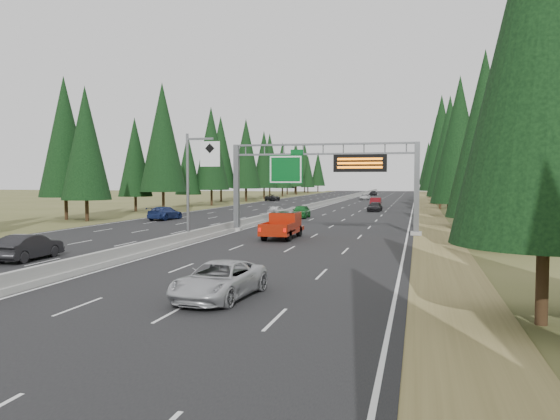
% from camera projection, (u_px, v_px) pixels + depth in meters
% --- Properties ---
extents(road, '(32.00, 260.00, 0.08)m').
position_uv_depth(road, '(320.00, 207.00, 93.23)').
color(road, black).
rests_on(road, ground).
extents(shoulder_right, '(3.60, 260.00, 0.06)m').
position_uv_depth(shoulder_right, '(427.00, 208.00, 88.86)').
color(shoulder_right, olive).
rests_on(shoulder_right, ground).
extents(shoulder_left, '(3.60, 260.00, 0.06)m').
position_uv_depth(shoulder_left, '(222.00, 206.00, 97.61)').
color(shoulder_left, '#4F5226').
rests_on(shoulder_left, ground).
extents(median_barrier, '(0.70, 260.00, 0.85)m').
position_uv_depth(median_barrier, '(320.00, 205.00, 93.21)').
color(median_barrier, gray).
rests_on(median_barrier, road).
extents(sign_gantry, '(16.75, 0.98, 7.80)m').
position_uv_depth(sign_gantry, '(330.00, 173.00, 47.09)').
color(sign_gantry, slate).
rests_on(sign_gantry, road).
extents(hov_sign_pole, '(2.80, 0.50, 8.00)m').
position_uv_depth(hov_sign_pole, '(195.00, 180.00, 39.57)').
color(hov_sign_pole, slate).
rests_on(hov_sign_pole, road).
extents(tree_row_right, '(11.76, 241.20, 18.28)m').
position_uv_depth(tree_row_right, '(459.00, 148.00, 76.34)').
color(tree_row_right, black).
rests_on(tree_row_right, ground).
extents(tree_row_left, '(11.92, 236.84, 18.65)m').
position_uv_depth(tree_row_left, '(197.00, 154.00, 97.21)').
color(tree_row_left, black).
rests_on(tree_row_left, ground).
extents(silver_minivan, '(2.86, 5.38, 1.44)m').
position_uv_depth(silver_minivan, '(219.00, 280.00, 21.45)').
color(silver_minivan, '#AFB0B4').
rests_on(silver_minivan, road).
extents(red_pickup, '(2.25, 6.29, 2.05)m').
position_uv_depth(red_pickup, '(284.00, 224.00, 43.60)').
color(red_pickup, black).
rests_on(red_pickup, road).
extents(car_ahead_green, '(1.94, 4.63, 1.56)m').
position_uv_depth(car_ahead_green, '(301.00, 211.00, 66.17)').
color(car_ahead_green, '#176525').
rests_on(car_ahead_green, road).
extents(car_ahead_dkred, '(1.88, 5.00, 1.63)m').
position_uv_depth(car_ahead_dkred, '(376.00, 202.00, 90.89)').
color(car_ahead_dkred, '#610D13').
rests_on(car_ahead_dkred, road).
extents(car_ahead_dkgrey, '(2.10, 4.65, 1.32)m').
position_uv_depth(car_ahead_dkgrey, '(375.00, 207.00, 79.46)').
color(car_ahead_dkgrey, black).
rests_on(car_ahead_dkgrey, road).
extents(car_ahead_white, '(2.29, 4.80, 1.32)m').
position_uv_depth(car_ahead_white, '(365.00, 197.00, 124.83)').
color(car_ahead_white, silver).
rests_on(car_ahead_white, road).
extents(car_ahead_far, '(2.18, 4.49, 1.47)m').
position_uv_depth(car_ahead_far, '(373.00, 193.00, 156.11)').
color(car_ahead_far, black).
rests_on(car_ahead_far, road).
extents(car_onc_near, '(1.76, 4.65, 1.51)m').
position_uv_depth(car_onc_near, '(29.00, 247.00, 31.66)').
color(car_onc_near, black).
rests_on(car_onc_near, road).
extents(car_onc_blue, '(2.54, 5.46, 1.54)m').
position_uv_depth(car_onc_blue, '(165.00, 213.00, 63.16)').
color(car_onc_blue, navy).
rests_on(car_onc_blue, road).
extents(car_onc_white, '(1.88, 3.88, 1.28)m').
position_uv_depth(car_onc_white, '(277.00, 210.00, 70.79)').
color(car_onc_white, silver).
rests_on(car_onc_white, road).
extents(car_onc_far, '(2.60, 5.06, 1.37)m').
position_uv_depth(car_onc_far, '(273.00, 198.00, 118.87)').
color(car_onc_far, black).
rests_on(car_onc_far, road).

